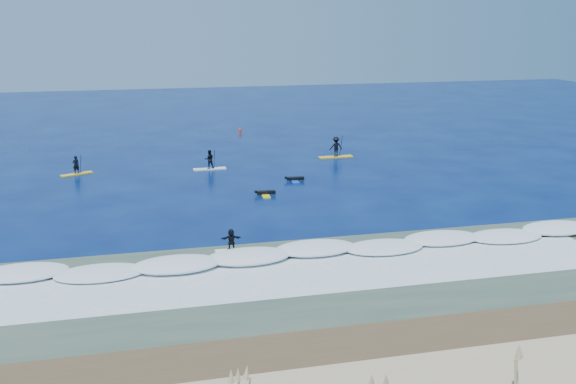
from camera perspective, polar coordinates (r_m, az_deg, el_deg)
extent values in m
plane|color=#031046|center=(46.15, -1.99, -1.27)|extent=(160.00, 160.00, 0.00)
cube|color=#503C25|center=(26.96, 7.24, -14.15)|extent=(90.00, 5.00, 0.08)
cube|color=#374B3E|center=(33.33, 2.76, -8.00)|extent=(90.00, 13.00, 0.01)
cube|color=white|center=(36.91, 1.06, -5.62)|extent=(40.00, 6.00, 0.30)
cube|color=silver|center=(34.22, 2.30, -7.37)|extent=(34.00, 5.00, 0.02)
cube|color=yellow|center=(58.20, -18.27, 1.52)|extent=(2.74, 1.77, 0.09)
imported|color=black|center=(58.01, -18.34, 2.31)|extent=(0.67, 0.58, 1.56)
cylinder|color=black|center=(58.16, -17.96, 2.32)|extent=(0.30, 0.58, 1.82)
cube|color=black|center=(58.35, -17.89, 1.50)|extent=(0.11, 0.03, 0.27)
cube|color=white|center=(57.56, -6.98, 2.05)|extent=(2.90, 0.78, 0.10)
imported|color=black|center=(57.36, -7.01, 2.90)|extent=(0.82, 0.64, 1.66)
cylinder|color=black|center=(57.43, -6.57, 2.87)|extent=(0.05, 0.67, 1.94)
cube|color=black|center=(57.63, -6.55, 1.98)|extent=(0.12, 0.03, 0.29)
cube|color=yellow|center=(62.24, 4.26, 3.14)|extent=(3.37, 0.94, 0.11)
imported|color=black|center=(62.03, 4.28, 4.06)|extent=(1.26, 0.75, 1.92)
cylinder|color=black|center=(62.21, 4.72, 4.02)|extent=(0.07, 0.77, 2.24)
cube|color=black|center=(62.43, 4.70, 3.06)|extent=(0.13, 0.03, 0.33)
cube|color=yellow|center=(48.98, -2.07, -0.22)|extent=(0.61, 2.07, 0.10)
cube|color=black|center=(48.95, -1.96, -0.03)|extent=(1.43, 0.42, 0.23)
sphere|color=black|center=(48.81, -2.89, 0.03)|extent=(0.23, 0.23, 0.23)
cube|color=blue|center=(53.13, 0.56, 1.04)|extent=(0.70, 2.10, 0.10)
cube|color=black|center=(53.10, 0.67, 1.21)|extent=(1.45, 0.48, 0.24)
sphere|color=black|center=(52.95, -0.19, 1.28)|extent=(0.24, 0.24, 0.24)
cube|color=white|center=(37.13, -5.04, -5.22)|extent=(1.88, 0.55, 0.10)
imported|color=black|center=(36.90, -5.07, -4.23)|extent=(1.17, 0.39, 1.26)
cylinder|color=#FA4116|center=(74.94, -4.29, 5.39)|extent=(0.31, 0.31, 0.50)
cone|color=#FA4116|center=(74.87, -4.29, 5.67)|extent=(0.22, 0.22, 0.24)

